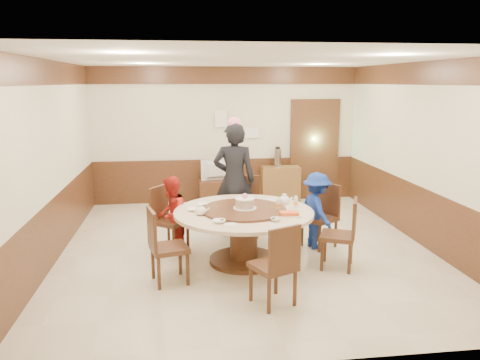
{
  "coord_description": "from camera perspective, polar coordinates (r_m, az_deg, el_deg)",
  "views": [
    {
      "loc": [
        -0.96,
        -6.7,
        2.5
      ],
      "look_at": [
        -0.1,
        -0.12,
        1.1
      ],
      "focal_mm": 35.0,
      "sensor_mm": 36.0,
      "label": 1
    }
  ],
  "objects": [
    {
      "name": "bowl_1",
      "position": [
        6.02,
        4.39,
        -4.8
      ],
      "size": [
        0.14,
        0.14,
        0.04
      ],
      "primitive_type": "imported",
      "color": "white",
      "rests_on": "banquet_table"
    },
    {
      "name": "room",
      "position": [
        6.93,
        0.78,
        0.08
      ],
      "size": [
        6.0,
        6.04,
        2.84
      ],
      "color": "beige",
      "rests_on": "ground"
    },
    {
      "name": "chair_4",
      "position": [
        5.43,
        4.17,
        -11.94
      ],
      "size": [
        0.58,
        0.59,
        0.97
      ],
      "rotation": [
        0.0,
        0.0,
        6.71
      ],
      "color": "#462716",
      "rests_on": "ground"
    },
    {
      "name": "bottle_0",
      "position": [
        6.49,
        4.65,
        -3.04
      ],
      "size": [
        0.06,
        0.06,
        0.16
      ],
      "primitive_type": "cylinder",
      "color": "white",
      "rests_on": "banquet_table"
    },
    {
      "name": "teapot_left",
      "position": [
        6.27,
        -4.85,
        -3.75
      ],
      "size": [
        0.17,
        0.15,
        0.13
      ],
      "primitive_type": "ellipsoid",
      "color": "white",
      "rests_on": "banquet_table"
    },
    {
      "name": "bowl_3",
      "position": [
        6.44,
        6.64,
        -3.76
      ],
      "size": [
        0.12,
        0.12,
        0.04
      ],
      "primitive_type": "imported",
      "color": "white",
      "rests_on": "banquet_table"
    },
    {
      "name": "chair_1",
      "position": [
        7.77,
        0.79,
        -4.5
      ],
      "size": [
        0.51,
        0.52,
        0.97
      ],
      "rotation": [
        0.0,
        0.0,
        2.96
      ],
      "color": "#462716",
      "rests_on": "ground"
    },
    {
      "name": "chair_5",
      "position": [
        6.55,
        11.96,
        -7.93
      ],
      "size": [
        0.58,
        0.58,
        0.97
      ],
      "rotation": [
        0.0,
        0.0,
        7.44
      ],
      "color": "#462716",
      "rests_on": "ground"
    },
    {
      "name": "person_blue",
      "position": [
        7.18,
        9.32,
        -3.71
      ],
      "size": [
        0.58,
        0.83,
        1.17
      ],
      "primitive_type": "imported",
      "rotation": [
        0.0,
        0.0,
        1.78
      ],
      "color": "navy",
      "rests_on": "ground"
    },
    {
      "name": "bowl_0",
      "position": [
        6.74,
        -4.56,
        -2.98
      ],
      "size": [
        0.16,
        0.16,
        0.04
      ],
      "primitive_type": "imported",
      "color": "white",
      "rests_on": "banquet_table"
    },
    {
      "name": "bowl_2",
      "position": [
        5.93,
        -2.56,
        -5.05
      ],
      "size": [
        0.17,
        0.17,
        0.04
      ],
      "primitive_type": "imported",
      "color": "white",
      "rests_on": "banquet_table"
    },
    {
      "name": "side_cabinet",
      "position": [
        9.94,
        4.91,
        -0.49
      ],
      "size": [
        0.8,
        0.4,
        0.75
      ],
      "primitive_type": "cube",
      "color": "brown",
      "rests_on": "ground"
    },
    {
      "name": "bottle_1",
      "position": [
        6.63,
        6.82,
        -2.75
      ],
      "size": [
        0.06,
        0.06,
        0.16
      ],
      "primitive_type": "cylinder",
      "color": "white",
      "rests_on": "banquet_table"
    },
    {
      "name": "notice_right",
      "position": [
        9.83,
        1.48,
        5.77
      ],
      "size": [
        0.3,
        0.0,
        0.22
      ],
      "primitive_type": "cube",
      "color": "white",
      "rests_on": "room"
    },
    {
      "name": "person_red",
      "position": [
        7.01,
        -8.36,
        -4.18
      ],
      "size": [
        0.54,
        0.63,
        1.14
      ],
      "primitive_type": "imported",
      "rotation": [
        0.0,
        0.0,
        4.5
      ],
      "color": "red",
      "rests_on": "ground"
    },
    {
      "name": "television",
      "position": [
        9.65,
        -2.52,
        1.24
      ],
      "size": [
        0.75,
        0.25,
        0.43
      ],
      "primitive_type": "imported",
      "rotation": [
        0.0,
        0.0,
        3.35
      ],
      "color": "gray",
      "rests_on": "tv_stand"
    },
    {
      "name": "notice_left",
      "position": [
        9.72,
        -2.33,
        7.47
      ],
      "size": [
        0.25,
        0.0,
        0.35
      ],
      "primitive_type": "cube",
      "color": "white",
      "rests_on": "room"
    },
    {
      "name": "shrimp_platter",
      "position": [
        6.24,
        5.98,
        -4.17
      ],
      "size": [
        0.3,
        0.2,
        0.06
      ],
      "color": "white",
      "rests_on": "banquet_table"
    },
    {
      "name": "chair_0",
      "position": [
        7.33,
        9.74,
        -5.69
      ],
      "size": [
        0.61,
        0.6,
        0.97
      ],
      "rotation": [
        0.0,
        0.0,
        2.11
      ],
      "color": "#462716",
      "rests_on": "ground"
    },
    {
      "name": "teapot_right",
      "position": [
        6.85,
        5.42,
        -2.42
      ],
      "size": [
        0.17,
        0.15,
        0.13
      ],
      "primitive_type": "ellipsoid",
      "color": "white",
      "rests_on": "banquet_table"
    },
    {
      "name": "chair_3",
      "position": [
        6.04,
        -8.78,
        -9.55
      ],
      "size": [
        0.54,
        0.54,
        0.97
      ],
      "rotation": [
        0.0,
        0.0,
        4.97
      ],
      "color": "#462716",
      "rests_on": "ground"
    },
    {
      "name": "chair_2",
      "position": [
        7.14,
        -8.57,
        -6.11
      ],
      "size": [
        0.62,
        0.61,
        0.97
      ],
      "rotation": [
        0.0,
        0.0,
        4.09
      ],
      "color": "#462716",
      "rests_on": "ground"
    },
    {
      "name": "saucer_near",
      "position": [
        5.83,
        -1.12,
        -5.49
      ],
      "size": [
        0.18,
        0.18,
        0.01
      ],
      "primitive_type": "cylinder",
      "color": "white",
      "rests_on": "banquet_table"
    },
    {
      "name": "saucer_far",
      "position": [
        7.02,
        3.54,
        -2.48
      ],
      "size": [
        0.18,
        0.18,
        0.01
      ],
      "primitive_type": "cylinder",
      "color": "white",
      "rests_on": "banquet_table"
    },
    {
      "name": "birthday_cake",
      "position": [
        6.46,
        0.6,
        -2.83
      ],
      "size": [
        0.33,
        0.33,
        0.22
      ],
      "color": "white",
      "rests_on": "banquet_table"
    },
    {
      "name": "banquet_table",
      "position": [
        6.54,
        0.45,
        -5.58
      ],
      "size": [
        1.93,
        1.93,
        0.78
      ],
      "color": "#462716",
      "rests_on": "ground"
    },
    {
      "name": "person_standing",
      "position": [
        7.57,
        -0.71,
        -0.03
      ],
      "size": [
        0.75,
        0.56,
        1.87
      ],
      "primitive_type": "imported",
      "rotation": [
        0.0,
        0.0,
        2.96
      ],
      "color": "black",
      "rests_on": "ground"
    },
    {
      "name": "thermos",
      "position": [
        9.82,
        4.6,
        2.73
      ],
      "size": [
        0.15,
        0.15,
        0.38
      ],
      "primitive_type": "cylinder",
      "color": "silver",
      "rests_on": "side_cabinet"
    },
    {
      "name": "tv_stand",
      "position": [
        9.75,
        -2.49,
        -1.45
      ],
      "size": [
        0.85,
        0.45,
        0.5
      ],
      "primitive_type": "cube",
      "color": "#462716",
      "rests_on": "ground"
    },
    {
      "name": "bowl_4",
      "position": [
        6.48,
        -5.72,
        -3.63
      ],
      "size": [
        0.16,
        0.16,
        0.04
      ],
      "primitive_type": "imported",
      "color": "white",
      "rests_on": "banquet_table"
    }
  ]
}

